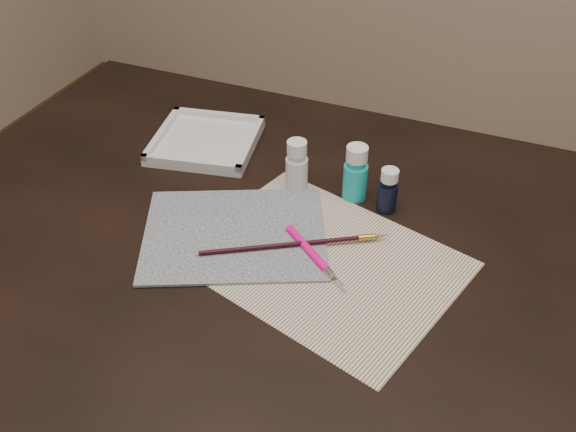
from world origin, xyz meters
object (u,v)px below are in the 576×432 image
at_px(paint_bottle_navy, 388,190).
at_px(palette_tray, 206,140).
at_px(canvas, 235,234).
at_px(paper, 322,261).
at_px(paint_bottle_cyan, 356,173).
at_px(paint_bottle_white, 297,165).

bearing_deg(paint_bottle_navy, palette_tray, 170.33).
bearing_deg(canvas, paper, -1.59).
bearing_deg(paint_bottle_cyan, palette_tray, 170.92).
height_order(paint_bottle_white, paint_bottle_cyan, paint_bottle_cyan).
height_order(canvas, paint_bottle_cyan, paint_bottle_cyan).
relative_size(paint_bottle_white, palette_tray, 0.50).
distance_m(paper, paint_bottle_navy, 0.17).
distance_m(paper, paint_bottle_cyan, 0.18).
bearing_deg(paper, paint_bottle_cyan, 92.26).
height_order(paper, paint_bottle_white, paint_bottle_white).
relative_size(canvas, paint_bottle_navy, 3.61).
distance_m(paint_bottle_white, palette_tray, 0.22).
relative_size(paint_bottle_white, paint_bottle_navy, 1.19).
xyz_separation_m(paint_bottle_cyan, palette_tray, (-0.31, 0.05, -0.04)).
distance_m(canvas, palette_tray, 0.28).
relative_size(paper, canvas, 1.36).
height_order(paint_bottle_navy, palette_tray, paint_bottle_navy).
distance_m(paper, palette_tray, 0.39).
bearing_deg(paint_bottle_cyan, canvas, -129.89).
relative_size(paper, paint_bottle_white, 4.14).
xyz_separation_m(paper, paint_bottle_white, (-0.11, 0.16, 0.05)).
height_order(paint_bottle_cyan, palette_tray, paint_bottle_cyan).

